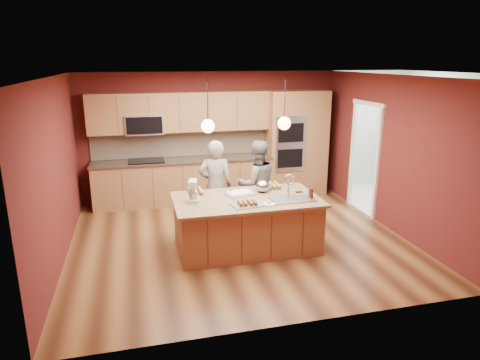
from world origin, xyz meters
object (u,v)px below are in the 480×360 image
object	(u,v)px
stand_mixer	(193,192)
mixing_bowl	(263,186)
person_left	(215,186)
island	(247,223)
person_right	(257,184)

from	to	relation	value
stand_mixer	mixing_bowl	bearing A→B (deg)	23.79
person_left	mixing_bowl	size ratio (longest dim) A/B	6.72
island	stand_mixer	world-z (taller)	island
stand_mixer	island	bearing A→B (deg)	9.77
person_right	stand_mixer	distance (m)	1.53
island	mixing_bowl	size ratio (longest dim) A/B	9.45
person_left	stand_mixer	size ratio (longest dim) A/B	4.82
person_left	stand_mixer	world-z (taller)	person_left
person_left	stand_mixer	distance (m)	1.00
person_left	person_right	xyz separation A→B (m)	(0.76, 0.00, -0.02)
mixing_bowl	person_left	bearing A→B (deg)	137.21
island	person_right	xyz separation A→B (m)	(0.41, 0.90, 0.36)
person_left	mixing_bowl	bearing A→B (deg)	146.53
person_right	stand_mixer	bearing A→B (deg)	30.31
island	person_left	xyz separation A→B (m)	(-0.34, 0.90, 0.38)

